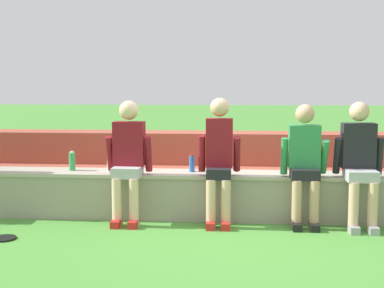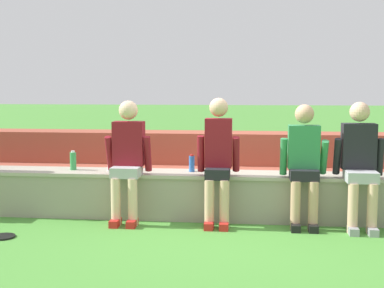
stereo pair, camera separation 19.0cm
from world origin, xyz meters
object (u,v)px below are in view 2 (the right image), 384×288
object	(u,v)px
person_left_of_center	(127,156)
person_center	(218,157)
water_bottle_center_gap	(192,163)
water_bottle_near_left	(73,161)
person_far_right	(360,160)
person_right_of_center	(304,161)
frisbee	(3,237)
water_bottle_mid_right	(110,163)

from	to	relation	value
person_left_of_center	person_center	world-z (taller)	person_center
water_bottle_center_gap	water_bottle_near_left	bearing A→B (deg)	-178.98
person_left_of_center	person_far_right	size ratio (longest dim) A/B	1.01
person_right_of_center	frisbee	bearing A→B (deg)	-165.84
person_left_of_center	water_bottle_center_gap	size ratio (longest dim) A/B	6.68
person_right_of_center	frisbee	distance (m)	3.37
person_left_of_center	water_bottle_mid_right	world-z (taller)	person_left_of_center
person_right_of_center	water_bottle_mid_right	size ratio (longest dim) A/B	6.56
person_center	person_left_of_center	bearing A→B (deg)	-179.97
person_right_of_center	person_left_of_center	bearing A→B (deg)	-179.90
person_far_right	water_bottle_mid_right	distance (m)	2.94
person_left_of_center	water_bottle_near_left	world-z (taller)	person_left_of_center
person_right_of_center	water_bottle_near_left	xyz separation A→B (m)	(-2.79, 0.31, -0.09)
person_center	water_bottle_mid_right	bearing A→B (deg)	168.40
person_center	person_right_of_center	bearing A→B (deg)	0.17
person_left_of_center	frisbee	world-z (taller)	person_left_of_center
person_left_of_center	person_center	bearing A→B (deg)	0.03
person_center	water_bottle_mid_right	size ratio (longest dim) A/B	6.89
person_left_of_center	water_bottle_mid_right	distance (m)	0.42
person_left_of_center	person_right_of_center	xyz separation A→B (m)	(2.03, 0.00, -0.02)
person_far_right	frisbee	distance (m)	3.96
person_center	person_far_right	distance (m)	1.58
water_bottle_center_gap	person_center	bearing A→B (deg)	-45.06
person_left_of_center	water_bottle_near_left	distance (m)	0.84
person_left_of_center	water_bottle_mid_right	bearing A→B (deg)	136.05
person_left_of_center	person_right_of_center	world-z (taller)	person_left_of_center
person_left_of_center	water_bottle_center_gap	world-z (taller)	person_left_of_center
person_left_of_center	water_bottle_center_gap	bearing A→B (deg)	25.49
person_center	water_bottle_center_gap	xyz separation A→B (m)	(-0.34, 0.34, -0.13)
water_bottle_mid_right	frisbee	bearing A→B (deg)	-129.13
person_center	water_bottle_near_left	bearing A→B (deg)	170.21
person_far_right	water_bottle_near_left	bearing A→B (deg)	174.91
water_bottle_mid_right	person_center	bearing A→B (deg)	-11.60
person_far_right	person_center	bearing A→B (deg)	-179.58
water_bottle_mid_right	person_far_right	bearing A→B (deg)	-5.17
person_left_of_center	frisbee	xyz separation A→B (m)	(-1.16, -0.80, -0.77)
person_right_of_center	water_bottle_center_gap	size ratio (longest dim) A/B	6.51
person_right_of_center	person_far_right	bearing A→B (deg)	0.83
person_far_right	water_bottle_mid_right	size ratio (longest dim) A/B	6.69
person_far_right	water_bottle_near_left	distance (m)	3.42
person_center	water_bottle_center_gap	distance (m)	0.50
person_left_of_center	frisbee	distance (m)	1.61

